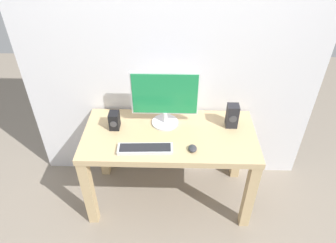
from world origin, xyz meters
TOP-DOWN VIEW (x-y plane):
  - ground_plane at (0.00, 0.00)m, footprint 6.00×6.00m
  - wall_back at (0.00, 0.36)m, footprint 2.47×0.04m
  - desk at (0.00, 0.00)m, footprint 1.37×0.65m
  - monitor at (-0.04, 0.14)m, footprint 0.53×0.22m
  - keyboard_primary at (-0.18, -0.20)m, footprint 0.41×0.13m
  - mouse at (0.17, -0.19)m, footprint 0.07×0.09m
  - speaker_right at (0.50, 0.12)m, footprint 0.09×0.09m
  - speaker_left at (-0.44, 0.07)m, footprint 0.08×0.10m

SIDE VIEW (x-z plane):
  - ground_plane at x=0.00m, z-range 0.00..0.00m
  - desk at x=0.00m, z-range 0.25..0.99m
  - keyboard_primary at x=-0.18m, z-range 0.75..0.78m
  - mouse at x=0.17m, z-range 0.75..0.78m
  - speaker_left at x=-0.44m, z-range 0.75..0.89m
  - speaker_right at x=0.50m, z-range 0.75..0.94m
  - monitor at x=-0.04m, z-range 0.76..1.23m
  - wall_back at x=0.00m, z-range 0.00..3.00m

